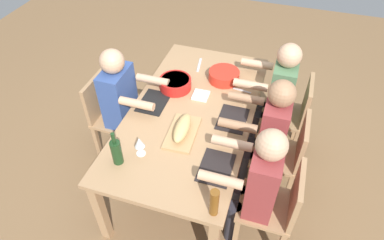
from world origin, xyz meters
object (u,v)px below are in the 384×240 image
at_px(diner_far_center, 268,131).
at_px(diner_near_center, 123,99).
at_px(napkin_stack, 201,95).
at_px(diner_far_left, 276,92).
at_px(cutting_board, 182,133).
at_px(chair_far_center, 286,153).
at_px(diner_far_right, 257,182).
at_px(dining_table, 192,117).
at_px(serving_bowl_fruit, 175,83).
at_px(chair_near_center, 109,113).
at_px(bread_loaf, 182,128).
at_px(wine_bottle, 116,152).
at_px(chair_far_right, 278,205).
at_px(beer_bottle, 214,202).
at_px(wine_glass, 139,143).
at_px(serving_bowl_greens, 224,75).
at_px(chair_far_left, 292,113).

distance_m(diner_far_center, diner_near_center, 1.30).
bearing_deg(napkin_stack, diner_far_left, 117.60).
bearing_deg(napkin_stack, cutting_board, -0.76).
height_order(chair_far_center, diner_far_right, diner_far_right).
relative_size(chair_far_center, napkin_stack, 6.07).
xyz_separation_m(dining_table, serving_bowl_fruit, (-0.25, -0.24, 0.13)).
distance_m(chair_near_center, bread_loaf, 0.95).
relative_size(chair_near_center, wine_bottle, 2.93).
bearing_deg(diner_near_center, chair_far_right, 70.22).
xyz_separation_m(chair_far_right, diner_far_right, (0.00, -0.18, 0.21)).
distance_m(wine_bottle, beer_bottle, 0.79).
xyz_separation_m(dining_table, wine_bottle, (0.69, -0.34, 0.18)).
xyz_separation_m(diner_near_center, wine_glass, (0.57, 0.44, 0.16)).
height_order(cutting_board, wine_glass, wine_glass).
distance_m(dining_table, serving_bowl_greens, 0.54).
bearing_deg(serving_bowl_fruit, serving_bowl_greens, 122.87).
xyz_separation_m(wine_bottle, beer_bottle, (0.19, 0.77, 0.00)).
bearing_deg(chair_far_left, diner_far_left, -90.00).
xyz_separation_m(dining_table, chair_far_left, (-0.53, 0.83, -0.18)).
height_order(chair_near_center, chair_far_right, same).
bearing_deg(wine_bottle, serving_bowl_fruit, 173.87).
bearing_deg(diner_near_center, chair_far_center, 90.00).
bearing_deg(chair_far_left, diner_far_right, -9.77).
distance_m(chair_near_center, wine_bottle, 0.93).
bearing_deg(dining_table, serving_bowl_fruit, -136.29).
distance_m(dining_table, chair_near_center, 0.85).
bearing_deg(serving_bowl_greens, chair_far_right, 33.34).
relative_size(diner_far_left, beer_bottle, 5.45).
relative_size(dining_table, diner_near_center, 1.62).
bearing_deg(diner_far_right, bread_loaf, -111.36).
xyz_separation_m(diner_far_center, diner_far_left, (-0.53, 0.00, 0.00)).
height_order(chair_far_left, wine_bottle, wine_bottle).
xyz_separation_m(chair_near_center, wine_glass, (0.57, 0.62, 0.37)).
height_order(chair_near_center, napkin_stack, chair_near_center).
relative_size(diner_far_left, serving_bowl_fruit, 4.16).
distance_m(chair_far_right, wine_bottle, 1.24).
height_order(chair_far_center, chair_near_center, same).
bearing_deg(wine_glass, serving_bowl_fruit, -178.38).
bearing_deg(serving_bowl_greens, serving_bowl_fruit, -57.13).
xyz_separation_m(chair_far_left, bread_loaf, (0.82, -0.82, 0.32)).
distance_m(chair_near_center, wine_glass, 0.92).
height_order(diner_near_center, serving_bowl_greens, diner_near_center).
bearing_deg(chair_far_left, chair_far_center, 0.00).
distance_m(diner_far_center, beer_bottle, 0.93).
xyz_separation_m(diner_far_right, napkin_stack, (-0.74, -0.63, 0.05)).
bearing_deg(wine_bottle, beer_bottle, 75.89).
height_order(chair_far_left, cutting_board, chair_far_left).
distance_m(wine_glass, napkin_stack, 0.82).
distance_m(diner_near_center, wine_glass, 0.74).
bearing_deg(diner_far_right, chair_far_center, 161.00).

